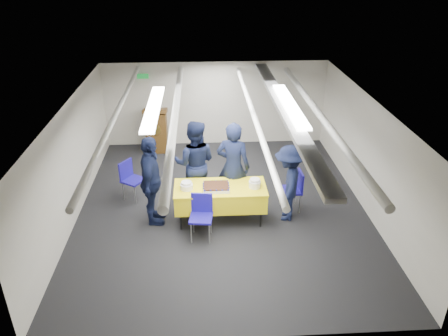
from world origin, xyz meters
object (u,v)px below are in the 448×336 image
at_px(sailor_d, 288,183).
at_px(chair_near, 201,212).
at_px(chair_right, 295,187).
at_px(sheet_cake, 216,187).
at_px(chair_left, 130,176).
at_px(sailor_a, 233,167).
at_px(sailor_c, 151,181).
at_px(sailor_b, 195,163).
at_px(serving_table, 220,196).
at_px(podium, 157,130).

bearing_deg(sailor_d, chair_near, -56.54).
bearing_deg(chair_near, chair_right, 23.68).
height_order(sheet_cake, chair_right, chair_right).
bearing_deg(chair_left, sailor_a, -13.63).
bearing_deg(sailor_c, sheet_cake, -93.66).
bearing_deg(sailor_b, sailor_c, 48.34).
bearing_deg(serving_table, sailor_d, 0.84).
bearing_deg(sailor_a, serving_table, 77.04).
distance_m(sailor_c, sailor_d, 2.69).
distance_m(chair_right, sailor_c, 2.95).
height_order(chair_near, sailor_d, sailor_d).
relative_size(sheet_cake, podium, 0.42).
height_order(chair_right, sailor_a, sailor_a).
bearing_deg(serving_table, chair_right, 12.37).
relative_size(chair_right, chair_left, 1.00).
bearing_deg(chair_right, serving_table, -167.63).
bearing_deg(sailor_c, chair_left, 31.66).
bearing_deg(sheet_cake, chair_near, -124.47).
xyz_separation_m(serving_table, sheet_cake, (-0.08, -0.08, 0.25)).
xyz_separation_m(serving_table, chair_near, (-0.38, -0.51, -0.03)).
distance_m(serving_table, chair_right, 1.61).
relative_size(chair_near, chair_right, 1.00).
bearing_deg(sailor_b, chair_left, -2.73).
bearing_deg(serving_table, sailor_c, 178.74).
distance_m(sheet_cake, chair_right, 1.73).
bearing_deg(chair_right, chair_near, -156.32).
xyz_separation_m(sheet_cake, podium, (-1.45, 3.59, -0.20)).
relative_size(podium, sailor_b, 0.67).
relative_size(sheet_cake, sailor_d, 0.33).
height_order(podium, chair_right, podium).
bearing_deg(sailor_a, chair_left, 4.56).
height_order(sailor_a, sailor_d, sailor_a).
bearing_deg(serving_table, sailor_b, 123.48).
relative_size(sailor_a, sailor_d, 1.21).
bearing_deg(sheet_cake, serving_table, 43.69).
xyz_separation_m(chair_right, sailor_b, (-2.06, 0.40, 0.40)).
xyz_separation_m(sheet_cake, chair_left, (-1.83, 1.09, -0.28)).
xyz_separation_m(chair_right, chair_left, (-3.48, 0.67, 0.00)).
distance_m(podium, sailor_b, 2.97).
bearing_deg(chair_left, sailor_c, -59.67).
height_order(chair_right, sailor_c, sailor_c).
relative_size(chair_left, sailor_d, 0.55).
bearing_deg(chair_left, chair_right, -10.87).
bearing_deg(sailor_b, sailor_d, 166.39).
bearing_deg(sheet_cake, sailor_c, 175.01).
height_order(sheet_cake, sailor_a, sailor_a).
bearing_deg(podium, sheet_cake, -68.02).
height_order(sheet_cake, sailor_b, sailor_b).
relative_size(serving_table, sheet_cake, 3.47).
bearing_deg(podium, serving_table, -66.41).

